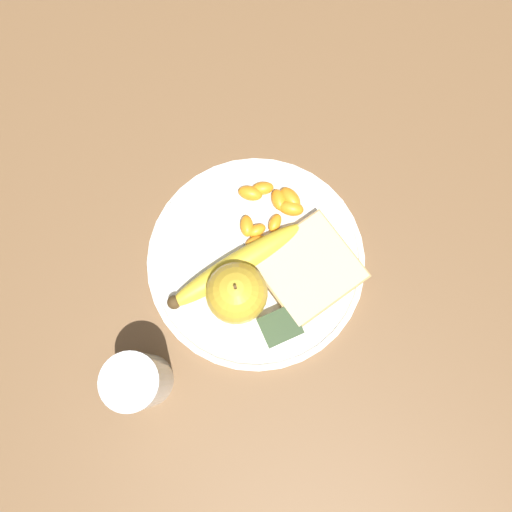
{
  "coord_description": "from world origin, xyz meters",
  "views": [
    {
      "loc": [
        -0.06,
        -0.13,
        0.65
      ],
      "look_at": [
        0.0,
        0.0,
        0.03
      ],
      "focal_mm": 35.0,
      "sensor_mm": 36.0,
      "label": 1
    }
  ],
  "objects": [
    {
      "name": "orange_segment_0",
      "position": [
        0.06,
        0.06,
        0.02
      ],
      "size": [
        0.02,
        0.03,
        0.02
      ],
      "color": "orange",
      "rests_on": "plate"
    },
    {
      "name": "plate",
      "position": [
        0.0,
        0.0,
        0.01
      ],
      "size": [
        0.29,
        0.29,
        0.01
      ],
      "color": "silver",
      "rests_on": "ground_plane"
    },
    {
      "name": "orange_segment_1",
      "position": [
        0.04,
        0.03,
        0.02
      ],
      "size": [
        0.03,
        0.03,
        0.01
      ],
      "color": "orange",
      "rests_on": "plate"
    },
    {
      "name": "apple",
      "position": [
        -0.04,
        -0.04,
        0.05
      ],
      "size": [
        0.08,
        0.08,
        0.08
      ],
      "color": "gold",
      "rests_on": "plate"
    },
    {
      "name": "jam_packet",
      "position": [
        -0.01,
        -0.09,
        0.02
      ],
      "size": [
        0.05,
        0.04,
        0.02
      ],
      "color": "white",
      "rests_on": "plate"
    },
    {
      "name": "juice_glass",
      "position": [
        -0.19,
        -0.09,
        0.05
      ],
      "size": [
        0.07,
        0.07,
        0.1
      ],
      "color": "silver",
      "rests_on": "ground_plane"
    },
    {
      "name": "ground_plane",
      "position": [
        0.0,
        0.0,
        0.0
      ],
      "size": [
        3.0,
        3.0,
        0.0
      ],
      "primitive_type": "plane",
      "color": "brown"
    },
    {
      "name": "orange_segment_4",
      "position": [
        0.07,
        0.06,
        0.02
      ],
      "size": [
        0.03,
        0.04,
        0.02
      ],
      "color": "orange",
      "rests_on": "plate"
    },
    {
      "name": "bread_slice",
      "position": [
        0.06,
        -0.04,
        0.02
      ],
      "size": [
        0.13,
        0.13,
        0.02
      ],
      "color": "#AB8751",
      "rests_on": "plate"
    },
    {
      "name": "fork",
      "position": [
        0.01,
        0.0,
        0.01
      ],
      "size": [
        0.1,
        0.19,
        0.0
      ],
      "rotation": [
        0.0,
        0.0,
        11.42
      ],
      "color": "silver",
      "rests_on": "plate"
    },
    {
      "name": "orange_segment_5",
      "position": [
        0.03,
        0.08,
        0.02
      ],
      "size": [
        0.04,
        0.04,
        0.02
      ],
      "color": "orange",
      "rests_on": "plate"
    },
    {
      "name": "orange_segment_2",
      "position": [
        0.01,
        0.04,
        0.02
      ],
      "size": [
        0.03,
        0.03,
        0.02
      ],
      "color": "orange",
      "rests_on": "plate"
    },
    {
      "name": "banana",
      "position": [
        -0.03,
        0.0,
        0.03
      ],
      "size": [
        0.2,
        0.06,
        0.03
      ],
      "color": "yellow",
      "rests_on": "plate"
    },
    {
      "name": "orange_segment_6",
      "position": [
        0.07,
        0.04,
        0.02
      ],
      "size": [
        0.04,
        0.04,
        0.02
      ],
      "color": "orange",
      "rests_on": "plate"
    },
    {
      "name": "orange_segment_7",
      "position": [
        0.01,
        0.02,
        0.02
      ],
      "size": [
        0.03,
        0.02,
        0.02
      ],
      "color": "orange",
      "rests_on": "plate"
    },
    {
      "name": "orange_segment_3",
      "position": [
        0.05,
        0.08,
        0.02
      ],
      "size": [
        0.03,
        0.03,
        0.02
      ],
      "color": "orange",
      "rests_on": "plate"
    },
    {
      "name": "orange_segment_8",
      "position": [
        0.02,
        0.03,
        0.02
      ],
      "size": [
        0.03,
        0.02,
        0.01
      ],
      "color": "orange",
      "rests_on": "plate"
    }
  ]
}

